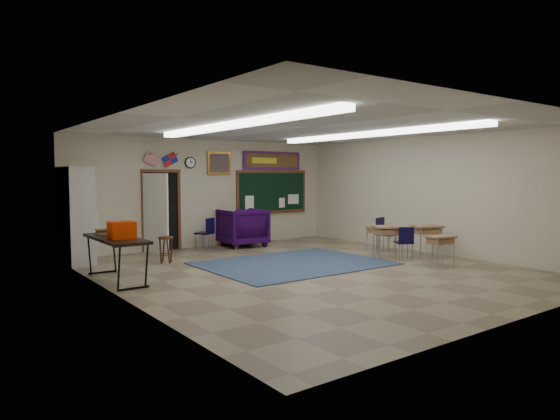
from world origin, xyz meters
TOP-DOWN VIEW (x-y plane):
  - floor at (0.00, 0.00)m, footprint 9.00×9.00m
  - back_wall at (0.00, 4.50)m, footprint 8.00×0.04m
  - front_wall at (0.00, -4.50)m, footprint 8.00×0.04m
  - left_wall at (-4.00, 0.00)m, footprint 0.04×9.00m
  - right_wall at (4.00, 0.00)m, footprint 0.04×9.00m
  - ceiling at (0.00, 0.00)m, footprint 8.00×9.00m
  - area_rug at (0.20, 0.80)m, footprint 4.00×3.00m
  - fluorescent_strips at (0.00, 0.00)m, footprint 3.86×6.00m
  - doorway at (-1.50, 4.35)m, footprint 1.10×0.89m
  - chalkboard at (2.20, 4.46)m, footprint 2.55×0.14m
  - bulletin_board at (2.20, 4.47)m, footprint 2.10×0.05m
  - framed_art_print at (0.35, 4.47)m, footprint 0.75×0.05m
  - wall_clock at (-0.55, 4.47)m, footprint 0.32×0.05m
  - wall_flags at (-1.40, 4.44)m, footprint 1.16×0.06m
  - storage_cabinet at (-3.71, 3.85)m, footprint 0.59×1.25m
  - wingback_armchair at (0.76, 3.88)m, footprint 1.24×1.27m
  - student_chair_reading at (-0.43, 3.91)m, footprint 0.59×0.59m
  - student_chair_desk_a at (2.62, -0.32)m, footprint 0.55×0.55m
  - student_chair_desk_b at (3.16, 0.69)m, footprint 0.55×0.55m
  - student_desk_front_left at (2.40, -0.02)m, footprint 0.82×0.74m
  - student_desk_front_right at (3.11, 0.95)m, footprint 0.57×0.43m
  - student_desk_back_left at (2.53, -1.39)m, footprint 0.64×0.52m
  - student_desk_back_right at (3.29, -0.47)m, footprint 0.80×0.71m
  - folding_table at (-3.63, 1.35)m, footprint 0.68×2.02m
  - wooden_stool at (-2.08, 2.63)m, footprint 0.34×0.34m

SIDE VIEW (x-z plane):
  - floor at x=0.00m, z-range 0.00..0.00m
  - area_rug at x=0.20m, z-range 0.00..0.02m
  - wooden_stool at x=-2.08m, z-range 0.01..0.61m
  - student_desk_front_right at x=3.11m, z-range 0.04..0.70m
  - student_desk_back_left at x=2.53m, z-range 0.04..0.73m
  - student_chair_desk_a at x=2.62m, z-range 0.00..0.80m
  - student_chair_reading at x=-0.43m, z-range 0.00..0.87m
  - student_desk_back_right at x=3.29m, z-range 0.05..0.84m
  - student_desk_front_left at x=2.40m, z-range 0.05..0.85m
  - student_chair_desk_b at x=3.16m, z-range 0.00..0.90m
  - folding_table at x=-3.63m, z-range -0.12..1.03m
  - wingback_armchair at x=0.76m, z-range 0.00..1.08m
  - doorway at x=-1.50m, z-range -0.02..2.14m
  - storage_cabinet at x=-3.71m, z-range 0.00..2.20m
  - chalkboard at x=2.20m, z-range 0.81..2.11m
  - back_wall at x=0.00m, z-range 0.00..3.00m
  - front_wall at x=0.00m, z-range 0.00..3.00m
  - left_wall at x=-4.00m, z-range 0.00..3.00m
  - right_wall at x=4.00m, z-range 0.00..3.00m
  - framed_art_print at x=0.35m, z-range 2.02..2.67m
  - wall_clock at x=-0.55m, z-range 2.19..2.51m
  - bulletin_board at x=2.20m, z-range 2.18..2.73m
  - wall_flags at x=-1.40m, z-range 2.13..2.83m
  - fluorescent_strips at x=0.00m, z-range 2.89..2.99m
  - ceiling at x=0.00m, z-range 2.98..3.02m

